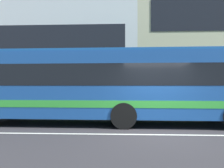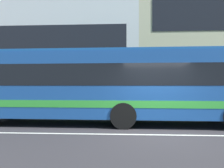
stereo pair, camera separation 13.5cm
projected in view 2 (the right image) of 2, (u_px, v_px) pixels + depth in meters
name	position (u px, v px, depth m)	size (l,w,h in m)	color
ground_plane	(160.00, 135.00, 8.47)	(160.00, 160.00, 0.00)	#312E32
lane_centre_line	(160.00, 135.00, 8.47)	(60.00, 0.16, 0.01)	silver
hedge_row_far	(196.00, 106.00, 14.13)	(19.20, 1.10, 1.04)	#1E5427
apartment_block_left	(21.00, 56.00, 24.68)	(22.47, 11.03, 9.04)	silver
transit_bus	(108.00, 84.00, 10.88)	(11.77, 2.89, 3.12)	#1B4890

